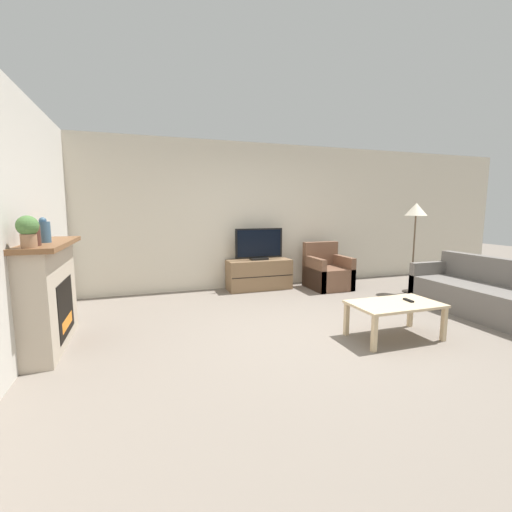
{
  "coord_description": "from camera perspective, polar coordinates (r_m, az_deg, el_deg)",
  "views": [
    {
      "loc": [
        -2.0,
        -3.58,
        1.49
      ],
      "look_at": [
        -0.52,
        0.79,
        0.85
      ],
      "focal_mm": 24.0,
      "sensor_mm": 36.0,
      "label": 1
    }
  ],
  "objects": [
    {
      "name": "ground_plane",
      "position": [
        4.37,
        10.06,
        -12.18
      ],
      "size": [
        24.0,
        24.0,
        0.0
      ],
      "primitive_type": "plane",
      "color": "slate"
    },
    {
      "name": "tv_stand",
      "position": [
        6.37,
        0.5,
        -3.09
      ],
      "size": [
        1.18,
        0.46,
        0.55
      ],
      "color": "brown",
      "rests_on": "ground"
    },
    {
      "name": "mantel_vase_centre_left",
      "position": [
        4.11,
        -31.9,
        3.54
      ],
      "size": [
        0.13,
        0.13,
        0.26
      ],
      "color": "#385670",
      "rests_on": "fireplace"
    },
    {
      "name": "floor_lamp",
      "position": [
        6.63,
        25.1,
        6.31
      ],
      "size": [
        0.37,
        0.37,
        1.59
      ],
      "color": "black",
      "rests_on": "ground"
    },
    {
      "name": "wall_back",
      "position": [
        6.52,
        -0.82,
        6.67
      ],
      "size": [
        12.0,
        0.06,
        2.7
      ],
      "color": "beige",
      "rests_on": "ground"
    },
    {
      "name": "fireplace",
      "position": [
        4.31,
        -31.13,
        -5.39
      ],
      "size": [
        0.4,
        1.46,
        1.15
      ],
      "color": "#B7A893",
      "rests_on": "ground"
    },
    {
      "name": "wall_left",
      "position": [
        3.76,
        -36.26,
        4.24
      ],
      "size": [
        0.06,
        12.0,
        2.7
      ],
      "color": "beige",
      "rests_on": "ground"
    },
    {
      "name": "tv",
      "position": [
        6.28,
        0.51,
        1.81
      ],
      "size": [
        0.9,
        0.18,
        0.58
      ],
      "color": "black",
      "rests_on": "tv_stand"
    },
    {
      "name": "mantel_vase_left",
      "position": [
        3.79,
        -33.0,
        3.02
      ],
      "size": [
        0.1,
        0.1,
        0.23
      ],
      "color": "#512D23",
      "rests_on": "fireplace"
    },
    {
      "name": "coffee_table",
      "position": [
        4.28,
        22.14,
        -7.9
      ],
      "size": [
        1.02,
        0.59,
        0.42
      ],
      "color": "#CCB289",
      "rests_on": "ground"
    },
    {
      "name": "couch",
      "position": [
        5.68,
        35.86,
        -6.0
      ],
      "size": [
        0.81,
        2.44,
        0.79
      ],
      "color": "#66605B",
      "rests_on": "ground"
    },
    {
      "name": "remote",
      "position": [
        4.4,
        24.06,
        -6.75
      ],
      "size": [
        0.05,
        0.15,
        0.02
      ],
      "rotation": [
        0.0,
        0.0,
        -0.07
      ],
      "color": "black",
      "rests_on": "coffee_table"
    },
    {
      "name": "armchair",
      "position": [
        6.6,
        11.74,
        -2.83
      ],
      "size": [
        0.7,
        0.76,
        0.85
      ],
      "color": "brown",
      "rests_on": "ground"
    },
    {
      "name": "potted_plant",
      "position": [
        3.62,
        -33.76,
        3.66
      ],
      "size": [
        0.18,
        0.18,
        0.29
      ],
      "color": "#936B4C",
      "rests_on": "fireplace"
    }
  ]
}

